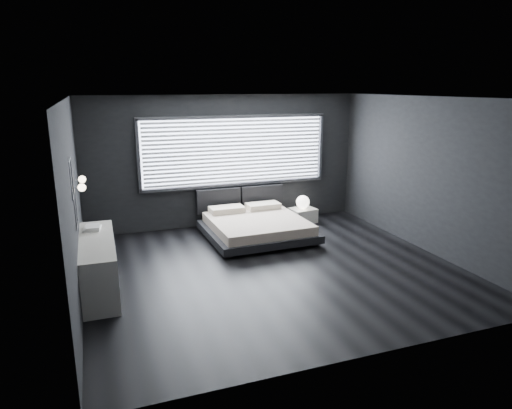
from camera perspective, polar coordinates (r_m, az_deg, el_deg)
name	(u,v)px	position (r m, az deg, el deg)	size (l,w,h in m)	color
room	(274,187)	(7.33, 2.26, 2.20)	(6.04, 6.00, 2.80)	black
window	(236,151)	(9.86, -2.57, 6.66)	(4.14, 0.09, 1.52)	white
headboard	(240,199)	(10.03, -1.96, 0.75)	(1.96, 0.16, 0.52)	black
sconce_near	(82,187)	(6.82, -20.97, 2.00)	(0.18, 0.11, 0.11)	silver
sconce_far	(82,179)	(7.41, -20.93, 2.95)	(0.18, 0.11, 0.11)	silver
wall_art_upper	(71,178)	(6.19, -22.08, 3.05)	(0.01, 0.48, 0.48)	#47474C
wall_art_lower	(76,209)	(6.53, -21.63, -0.58)	(0.01, 0.48, 0.48)	#47474C
bed	(257,226)	(9.16, 0.08, -2.73)	(2.05, 1.97, 0.52)	black
nightstand	(303,215)	(10.29, 5.87, -1.34)	(0.53, 0.44, 0.31)	silver
orb_lamp	(303,202)	(10.22, 5.87, 0.31)	(0.30, 0.30, 0.30)	white
dresser	(97,265)	(7.25, -19.26, -7.11)	(0.58, 1.97, 0.79)	silver
book_stack	(92,228)	(7.61, -19.78, -2.74)	(0.29, 0.35, 0.07)	silver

